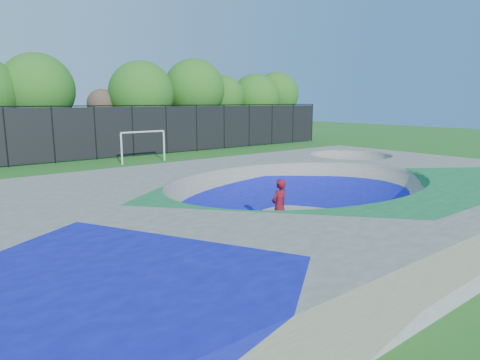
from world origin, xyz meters
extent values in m
plane|color=#1E5A19|center=(0.00, 0.00, 0.00)|extent=(120.00, 120.00, 0.00)
cube|color=gray|center=(0.00, 0.00, 0.75)|extent=(22.00, 14.00, 1.50)
imported|color=red|center=(-1.97, -0.80, 0.92)|extent=(0.72, 0.52, 1.84)
cube|color=black|center=(-1.97, -0.80, 0.03)|extent=(0.81, 0.35, 0.05)
cylinder|color=silver|center=(0.40, 17.29, 1.10)|extent=(0.12, 0.12, 2.20)
cylinder|color=silver|center=(3.70, 17.29, 1.10)|extent=(0.12, 0.12, 2.20)
cylinder|color=silver|center=(2.05, 17.29, 2.20)|extent=(3.30, 0.12, 0.12)
cylinder|color=black|center=(-6.00, 21.00, 2.00)|extent=(0.09, 0.09, 4.00)
cylinder|color=black|center=(-3.00, 21.00, 2.00)|extent=(0.09, 0.09, 4.00)
cylinder|color=black|center=(0.00, 21.00, 2.00)|extent=(0.09, 0.09, 4.00)
cylinder|color=black|center=(3.00, 21.00, 2.00)|extent=(0.09, 0.09, 4.00)
cylinder|color=black|center=(6.00, 21.00, 2.00)|extent=(0.09, 0.09, 4.00)
cylinder|color=black|center=(9.00, 21.00, 2.00)|extent=(0.09, 0.09, 4.00)
cylinder|color=black|center=(12.00, 21.00, 2.00)|extent=(0.09, 0.09, 4.00)
cylinder|color=black|center=(15.00, 21.00, 2.00)|extent=(0.09, 0.09, 4.00)
cylinder|color=black|center=(18.00, 21.00, 2.00)|extent=(0.09, 0.09, 4.00)
cylinder|color=black|center=(21.00, 21.00, 2.00)|extent=(0.09, 0.09, 4.00)
cylinder|color=black|center=(24.00, 21.00, 2.00)|extent=(0.09, 0.09, 4.00)
cube|color=black|center=(0.00, 21.00, 2.00)|extent=(48.00, 0.03, 3.80)
cylinder|color=black|center=(0.00, 21.00, 4.00)|extent=(48.00, 0.08, 0.08)
cylinder|color=#483024|center=(-2.79, 24.96, 1.58)|extent=(0.44, 0.44, 3.17)
sphere|color=#236019|center=(-2.79, 24.96, 5.22)|extent=(5.49, 5.49, 5.49)
cylinder|color=#483024|center=(2.76, 26.44, 1.50)|extent=(0.44, 0.44, 3.00)
sphere|color=brown|center=(2.76, 26.44, 4.10)|extent=(2.60, 2.60, 2.60)
cylinder|color=#483024|center=(5.88, 25.11, 1.40)|extent=(0.44, 0.44, 2.80)
sphere|color=#236019|center=(5.88, 25.11, 4.98)|extent=(5.81, 5.81, 5.81)
cylinder|color=#483024|center=(11.48, 25.12, 1.61)|extent=(0.44, 0.44, 3.22)
sphere|color=#236019|center=(11.48, 25.12, 5.44)|extent=(5.92, 5.92, 5.92)
cylinder|color=#483024|center=(15.20, 25.55, 1.49)|extent=(0.44, 0.44, 2.98)
sphere|color=#236019|center=(15.20, 25.55, 4.70)|extent=(4.58, 4.58, 4.58)
cylinder|color=#483024|center=(19.52, 25.30, 1.31)|extent=(0.44, 0.44, 2.62)
sphere|color=#236019|center=(19.52, 25.30, 4.61)|extent=(5.31, 5.31, 5.31)
cylinder|color=#483024|center=(23.81, 26.54, 1.57)|extent=(0.44, 0.44, 3.15)
sphere|color=#236019|center=(23.81, 26.54, 5.10)|extent=(5.21, 5.21, 5.21)
camera|label=1|loc=(-11.62, -10.71, 4.37)|focal=32.00mm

